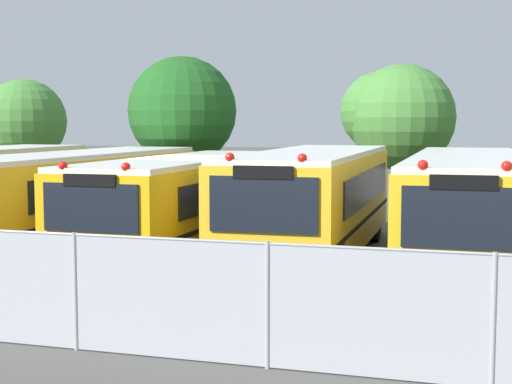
# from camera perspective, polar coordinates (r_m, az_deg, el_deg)

# --- Properties ---
(ground_plane) EXTENTS (160.00, 160.00, 0.00)m
(ground_plane) POSITION_cam_1_polar(r_m,az_deg,el_deg) (20.03, -4.93, -4.43)
(ground_plane) COLOR #514F4C
(school_bus_1) EXTENTS (2.72, 11.21, 2.66)m
(school_bus_1) POSITION_cam_1_polar(r_m,az_deg,el_deg) (21.32, -13.35, -0.16)
(school_bus_1) COLOR yellow
(school_bus_1) RESTS_ON ground_plane
(school_bus_2) EXTENTS (2.59, 10.06, 2.59)m
(school_bus_2) POSITION_cam_1_polar(r_m,az_deg,el_deg) (19.61, -5.24, -0.62)
(school_bus_2) COLOR yellow
(school_bus_2) RESTS_ON ground_plane
(school_bus_3) EXTENTS (2.78, 9.95, 2.79)m
(school_bus_3) POSITION_cam_1_polar(r_m,az_deg,el_deg) (18.80, 4.37, -0.55)
(school_bus_3) COLOR yellow
(school_bus_3) RESTS_ON ground_plane
(school_bus_4) EXTENTS (2.64, 11.12, 2.74)m
(school_bus_4) POSITION_cam_1_polar(r_m,az_deg,el_deg) (18.30, 15.37, -0.96)
(school_bus_4) COLOR yellow
(school_bus_4) RESTS_ON ground_plane
(tree_0) EXTENTS (3.39, 3.39, 5.10)m
(tree_0) POSITION_cam_1_polar(r_m,az_deg,el_deg) (32.36, -17.07, 5.17)
(tree_0) COLOR #4C3823
(tree_0) RESTS_ON ground_plane
(tree_1) EXTENTS (3.93, 3.93, 5.73)m
(tree_1) POSITION_cam_1_polar(r_m,az_deg,el_deg) (27.84, -5.45, 5.92)
(tree_1) COLOR #4C3823
(tree_1) RESTS_ON ground_plane
(tree_2) EXTENTS (4.05, 3.74, 5.40)m
(tree_2) POSITION_cam_1_polar(r_m,az_deg,el_deg) (27.43, 10.36, 5.61)
(tree_2) COLOR #4C3823
(tree_2) RESTS_ON ground_plane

